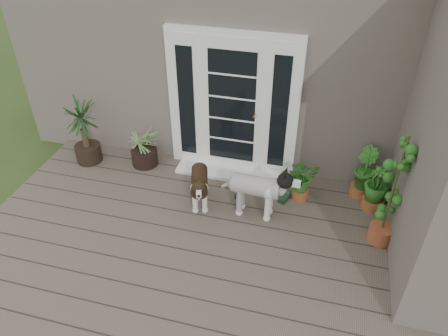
# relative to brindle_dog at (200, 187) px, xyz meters

# --- Properties ---
(deck) EXTENTS (6.20, 4.60, 0.12)m
(deck) POSITION_rel_brindle_dog_xyz_m (0.40, -1.20, -0.36)
(deck) COLOR #6B5B4C
(deck) RESTS_ON ground
(house_main) EXTENTS (7.40, 4.00, 3.10)m
(house_main) POSITION_rel_brindle_dog_xyz_m (0.40, 3.05, 1.13)
(house_main) COLOR #665E54
(house_main) RESTS_ON ground
(door_unit) EXTENTS (1.90, 0.14, 2.15)m
(door_unit) POSITION_rel_brindle_dog_xyz_m (0.20, 1.00, 0.77)
(door_unit) COLOR white
(door_unit) RESTS_ON deck
(door_step) EXTENTS (1.60, 0.40, 0.05)m
(door_step) POSITION_rel_brindle_dog_xyz_m (0.20, 0.80, -0.28)
(door_step) COLOR white
(door_step) RESTS_ON deck
(brindle_dog) EXTENTS (0.51, 0.79, 0.61)m
(brindle_dog) POSITION_rel_brindle_dog_xyz_m (0.00, 0.00, 0.00)
(brindle_dog) COLOR #352113
(brindle_dog) RESTS_ON deck
(white_dog) EXTENTS (0.85, 0.39, 0.70)m
(white_dog) POSITION_rel_brindle_dog_xyz_m (0.77, 0.00, 0.05)
(white_dog) COLOR silver
(white_dog) RESTS_ON deck
(spider_plant) EXTENTS (0.76, 0.76, 0.72)m
(spider_plant) POSITION_rel_brindle_dog_xyz_m (-1.14, 0.71, 0.06)
(spider_plant) COLOR #8FB46E
(spider_plant) RESTS_ON deck
(yucca) EXTENTS (0.85, 0.85, 1.10)m
(yucca) POSITION_rel_brindle_dog_xyz_m (-2.04, 0.57, 0.25)
(yucca) COLOR #113312
(yucca) RESTS_ON deck
(herb_a) EXTENTS (0.56, 0.56, 0.55)m
(herb_a) POSITION_rel_brindle_dog_xyz_m (1.33, 0.50, -0.03)
(herb_a) COLOR #205919
(herb_a) RESTS_ON deck
(herb_b) EXTENTS (0.46, 0.46, 0.56)m
(herb_b) POSITION_rel_brindle_dog_xyz_m (2.14, 0.80, -0.02)
(herb_b) COLOR #1E631C
(herb_b) RESTS_ON deck
(herb_c) EXTENTS (0.42, 0.42, 0.61)m
(herb_c) POSITION_rel_brindle_dog_xyz_m (2.31, 0.54, 0.00)
(herb_c) COLOR #1B6121
(herb_c) RESTS_ON deck
(sapling) EXTENTS (0.61, 0.61, 1.60)m
(sapling) POSITION_rel_brindle_dog_xyz_m (2.40, -0.08, 0.50)
(sapling) COLOR #225618
(sapling) RESTS_ON deck
(clog_left) EXTENTS (0.16, 0.30, 0.09)m
(clog_left) POSITION_rel_brindle_dog_xyz_m (0.50, 0.35, -0.26)
(clog_left) COLOR #163820
(clog_left) RESTS_ON deck
(clog_right) EXTENTS (0.22, 0.31, 0.08)m
(clog_right) POSITION_rel_brindle_dog_xyz_m (1.13, 0.41, -0.26)
(clog_right) COLOR black
(clog_right) RESTS_ON deck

